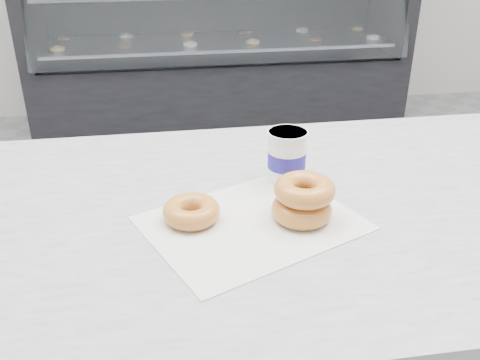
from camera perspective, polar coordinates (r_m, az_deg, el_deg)
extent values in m
plane|color=gray|center=(2.02, 5.66, -16.03)|extent=(5.00, 5.00, 0.00)
cube|color=#B9B9BE|center=(1.04, 15.96, -2.55)|extent=(3.06, 0.76, 0.04)
cube|color=black|center=(3.71, -2.16, 9.56)|extent=(2.40, 0.70, 0.50)
cube|color=white|center=(3.27, -1.65, 18.40)|extent=(2.28, 0.16, 0.70)
cube|color=silver|center=(3.62, -2.25, 14.53)|extent=(2.20, 0.55, 0.02)
cube|color=silver|center=(0.90, 1.31, -4.61)|extent=(0.42, 0.37, 0.00)
torus|color=gold|center=(0.91, -5.21, -3.34)|extent=(0.12, 0.12, 0.03)
torus|color=gold|center=(0.91, 6.58, -3.13)|extent=(0.10, 0.10, 0.04)
torus|color=gold|center=(0.90, 6.90, -1.03)|extent=(0.15, 0.15, 0.04)
cylinder|color=white|center=(1.02, 5.01, 2.48)|extent=(0.10, 0.10, 0.10)
cylinder|color=white|center=(1.00, 5.12, 5.04)|extent=(0.08, 0.08, 0.01)
cylinder|color=navy|center=(1.02, 5.00, 2.25)|extent=(0.10, 0.10, 0.03)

